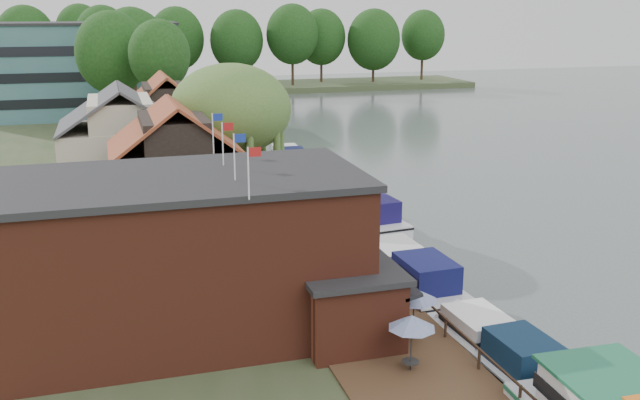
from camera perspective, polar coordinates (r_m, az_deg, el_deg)
ground at (r=39.30m, az=13.64°, el=-7.99°), size 260.00×260.00×0.00m
quay_deck at (r=44.68m, az=-1.73°, el=-3.25°), size 6.00×50.00×0.10m
quay_rail at (r=45.73m, az=1.38°, el=-2.22°), size 0.20×49.00×1.00m
pub at (r=32.14m, az=-7.07°, el=-4.06°), size 20.00×11.00×7.30m
hotel_block at (r=101.35m, az=-18.64°, el=9.87°), size 25.40×12.40×12.30m
cottage_a at (r=46.22m, az=-11.49°, el=2.48°), size 8.60×7.60×8.50m
cottage_b at (r=55.88m, az=-15.54°, el=4.40°), size 9.60×8.60×8.50m
cottage_c at (r=64.93m, az=-12.22°, el=6.05°), size 7.60×7.60×8.50m
willow at (r=51.46m, az=-7.08°, el=5.04°), size 8.60×8.60×10.43m
umbrella_0 at (r=29.08m, az=7.30°, el=-11.27°), size 1.94×1.94×2.38m
umbrella_1 at (r=31.63m, az=7.49°, el=-9.00°), size 2.05×2.05×2.38m
umbrella_2 at (r=35.22m, az=3.81°, el=-6.32°), size 2.12×2.12×2.38m
umbrella_3 at (r=37.20m, az=3.21°, el=-5.11°), size 2.32×2.32×2.38m
umbrella_4 at (r=40.29m, az=1.12°, el=-3.47°), size 2.19×2.19×2.38m
umbrella_5 at (r=43.51m, az=-0.62°, el=-2.04°), size 2.45×2.45×2.38m
cruiser_0 at (r=32.17m, az=13.96°, el=-11.13°), size 3.55×9.75×2.32m
cruiser_1 at (r=39.25m, az=7.07°, el=-5.58°), size 3.90×11.02×2.68m
cruiser_2 at (r=50.59m, az=3.33°, el=-0.71°), size 4.56×11.15×2.67m
cruiser_3 at (r=57.19m, az=-0.06°, el=1.17°), size 5.76×11.27×2.65m
cruiser_4 at (r=68.15m, az=-2.51°, el=3.37°), size 3.99×10.36×2.47m
bank_tree_0 at (r=74.84m, az=-12.59°, el=8.97°), size 6.17×6.17×13.07m
bank_tree_1 at (r=80.76m, az=-16.18°, el=9.46°), size 7.68×7.68×13.88m
bank_tree_2 at (r=91.22m, az=-14.71°, el=10.27°), size 7.66×7.66×14.25m
bank_tree_3 at (r=107.98m, az=-16.17°, el=10.20°), size 6.64×6.64×11.77m
bank_tree_4 at (r=116.98m, az=-16.87°, el=11.17°), size 8.37×8.37×14.54m
bank_tree_5 at (r=123.69m, az=-14.95°, el=10.78°), size 6.55×6.55×11.44m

